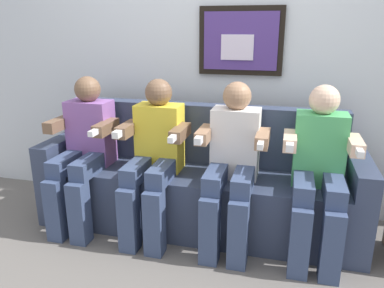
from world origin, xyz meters
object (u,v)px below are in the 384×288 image
(couch, at_px, (198,187))
(person_leftmost, at_px, (84,148))
(person_left_center, at_px, (154,154))
(person_right_center, at_px, (232,160))
(person_rightmost, at_px, (319,168))

(couch, height_order, person_leftmost, person_leftmost)
(couch, bearing_deg, person_left_center, -148.43)
(person_right_center, bearing_deg, person_left_center, 180.00)
(person_leftmost, bearing_deg, person_rightmost, -0.02)
(person_leftmost, height_order, person_rightmost, same)
(person_rightmost, bearing_deg, person_left_center, 180.00)
(person_left_center, height_order, person_right_center, same)
(person_leftmost, relative_size, person_left_center, 1.00)
(couch, relative_size, person_leftmost, 2.11)
(person_right_center, xyz_separation_m, person_rightmost, (0.55, 0.00, 0.00))
(couch, distance_m, person_rightmost, 0.89)
(person_leftmost, bearing_deg, person_right_center, -0.02)
(person_left_center, height_order, person_rightmost, same)
(person_leftmost, bearing_deg, person_left_center, -0.05)
(couch, bearing_deg, person_right_center, -31.58)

